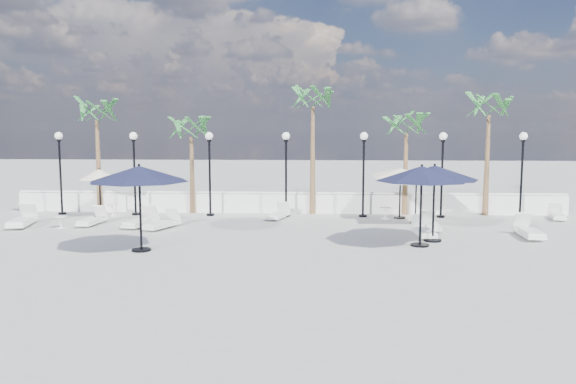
{
  "coord_description": "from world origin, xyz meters",
  "views": [
    {
      "loc": [
        1.44,
        -18.85,
        4.07
      ],
      "look_at": [
        0.26,
        3.21,
        1.5
      ],
      "focal_mm": 35.0,
      "sensor_mm": 36.0,
      "label": 1
    }
  ],
  "objects_px": {
    "lounger_1": "(92,220)",
    "parasol_cream_small": "(99,175)",
    "lounger_7": "(557,215)",
    "parasol_navy_mid": "(422,174)",
    "lounger_4": "(278,214)",
    "parasol_cream_sq_b": "(401,169)",
    "parasol_navy_left": "(139,174)",
    "lounger_8": "(529,231)",
    "lounger_3": "(141,221)",
    "lounger_0": "(22,220)",
    "lounger_2": "(162,223)",
    "parasol_navy_right": "(435,173)",
    "parasol_cream_sq_a": "(417,175)",
    "lounger_5": "(424,231)",
    "lounger_6": "(431,224)"
  },
  "relations": [
    {
      "from": "parasol_navy_left",
      "to": "lounger_3",
      "type": "bearing_deg",
      "value": 107.71
    },
    {
      "from": "parasol_cream_sq_b",
      "to": "parasol_navy_left",
      "type": "bearing_deg",
      "value": -142.87
    },
    {
      "from": "lounger_2",
      "to": "lounger_5",
      "type": "relative_size",
      "value": 1.05
    },
    {
      "from": "lounger_0",
      "to": "lounger_4",
      "type": "height_order",
      "value": "lounger_0"
    },
    {
      "from": "lounger_3",
      "to": "parasol_navy_right",
      "type": "xyz_separation_m",
      "value": [
        11.33,
        -2.32,
        2.2
      ]
    },
    {
      "from": "lounger_1",
      "to": "parasol_cream_sq_b",
      "type": "bearing_deg",
      "value": 16.07
    },
    {
      "from": "lounger_2",
      "to": "lounger_5",
      "type": "xyz_separation_m",
      "value": [
        10.18,
        -1.07,
        -0.01
      ]
    },
    {
      "from": "parasol_navy_left",
      "to": "parasol_navy_right",
      "type": "distance_m",
      "value": 10.14
    },
    {
      "from": "lounger_3",
      "to": "lounger_8",
      "type": "distance_m",
      "value": 15.08
    },
    {
      "from": "lounger_2",
      "to": "lounger_6",
      "type": "distance_m",
      "value": 10.75
    },
    {
      "from": "lounger_1",
      "to": "lounger_3",
      "type": "distance_m",
      "value": 2.19
    },
    {
      "from": "lounger_7",
      "to": "lounger_3",
      "type": "bearing_deg",
      "value": -158.76
    },
    {
      "from": "lounger_2",
      "to": "parasol_cream_sq_a",
      "type": "xyz_separation_m",
      "value": [
        10.37,
        1.82,
        1.82
      ]
    },
    {
      "from": "parasol_navy_mid",
      "to": "lounger_5",
      "type": "bearing_deg",
      "value": 75.39
    },
    {
      "from": "lounger_1",
      "to": "lounger_5",
      "type": "height_order",
      "value": "lounger_5"
    },
    {
      "from": "parasol_navy_left",
      "to": "parasol_navy_right",
      "type": "relative_size",
      "value": 1.05
    },
    {
      "from": "lounger_8",
      "to": "lounger_0",
      "type": "bearing_deg",
      "value": 178.78
    },
    {
      "from": "lounger_4",
      "to": "parasol_cream_small",
      "type": "distance_m",
      "value": 8.32
    },
    {
      "from": "lounger_4",
      "to": "lounger_7",
      "type": "xyz_separation_m",
      "value": [
        12.3,
        0.53,
        -0.01
      ]
    },
    {
      "from": "lounger_4",
      "to": "lounger_7",
      "type": "bearing_deg",
      "value": 18.51
    },
    {
      "from": "lounger_8",
      "to": "lounger_3",
      "type": "bearing_deg",
      "value": 176.85
    },
    {
      "from": "parasol_cream_sq_a",
      "to": "parasol_navy_left",
      "type": "bearing_deg",
      "value": -149.63
    },
    {
      "from": "parasol_navy_mid",
      "to": "parasol_cream_sq_b",
      "type": "bearing_deg",
      "value": 88.51
    },
    {
      "from": "lounger_1",
      "to": "lounger_7",
      "type": "xyz_separation_m",
      "value": [
        19.94,
        2.46,
        -0.02
      ]
    },
    {
      "from": "lounger_0",
      "to": "lounger_5",
      "type": "relative_size",
      "value": 1.2
    },
    {
      "from": "lounger_0",
      "to": "lounger_5",
      "type": "height_order",
      "value": "lounger_0"
    },
    {
      "from": "lounger_7",
      "to": "lounger_2",
      "type": "bearing_deg",
      "value": -156.89
    },
    {
      "from": "lounger_0",
      "to": "parasol_cream_sq_a",
      "type": "xyz_separation_m",
      "value": [
        16.24,
        1.61,
        1.78
      ]
    },
    {
      "from": "lounger_0",
      "to": "parasol_cream_sq_b",
      "type": "distance_m",
      "value": 16.16
    },
    {
      "from": "parasol_navy_right",
      "to": "parasol_cream_small",
      "type": "relative_size",
      "value": 1.39
    },
    {
      "from": "lounger_8",
      "to": "lounger_7",
      "type": "bearing_deg",
      "value": 59.35
    },
    {
      "from": "lounger_2",
      "to": "parasol_navy_left",
      "type": "bearing_deg",
      "value": -61.85
    },
    {
      "from": "lounger_4",
      "to": "parasol_navy_mid",
      "type": "bearing_deg",
      "value": -29.77
    },
    {
      "from": "lounger_0",
      "to": "lounger_2",
      "type": "bearing_deg",
      "value": -13.09
    },
    {
      "from": "parasol_cream_sq_b",
      "to": "lounger_0",
      "type": "bearing_deg",
      "value": -169.4
    },
    {
      "from": "lounger_1",
      "to": "lounger_6",
      "type": "xyz_separation_m",
      "value": [
        13.89,
        -0.37,
        -0.01
      ]
    },
    {
      "from": "lounger_3",
      "to": "parasol_navy_left",
      "type": "height_order",
      "value": "parasol_navy_left"
    },
    {
      "from": "lounger_0",
      "to": "lounger_5",
      "type": "xyz_separation_m",
      "value": [
        16.05,
        -1.29,
        -0.04
      ]
    },
    {
      "from": "lounger_7",
      "to": "parasol_cream_sq_b",
      "type": "bearing_deg",
      "value": -167.49
    },
    {
      "from": "lounger_4",
      "to": "parasol_navy_left",
      "type": "xyz_separation_m",
      "value": [
        -4.07,
        -6.66,
        2.33
      ]
    },
    {
      "from": "lounger_7",
      "to": "parasol_navy_mid",
      "type": "distance_m",
      "value": 9.49
    },
    {
      "from": "lounger_4",
      "to": "lounger_8",
      "type": "bearing_deg",
      "value": -5.28
    },
    {
      "from": "lounger_0",
      "to": "lounger_2",
      "type": "distance_m",
      "value": 5.87
    },
    {
      "from": "parasol_navy_left",
      "to": "parasol_navy_mid",
      "type": "height_order",
      "value": "parasol_navy_left"
    },
    {
      "from": "parasol_cream_sq_a",
      "to": "lounger_1",
      "type": "bearing_deg",
      "value": -175.36
    },
    {
      "from": "lounger_2",
      "to": "lounger_4",
      "type": "bearing_deg",
      "value": 52.69
    },
    {
      "from": "lounger_1",
      "to": "parasol_cream_small",
      "type": "distance_m",
      "value": 2.79
    },
    {
      "from": "lounger_2",
      "to": "parasol_cream_sq_a",
      "type": "distance_m",
      "value": 10.69
    },
    {
      "from": "lounger_5",
      "to": "parasol_navy_right",
      "type": "xyz_separation_m",
      "value": [
        0.17,
        -0.83,
        2.22
      ]
    },
    {
      "from": "lounger_5",
      "to": "parasol_navy_right",
      "type": "height_order",
      "value": "parasol_navy_right"
    }
  ]
}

